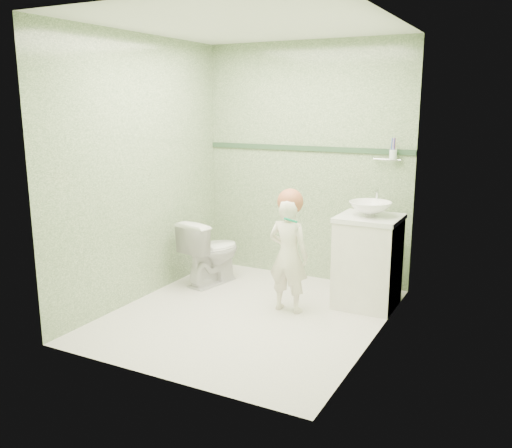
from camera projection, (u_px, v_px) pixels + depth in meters
The scene contains 12 objects.
ground at pixel (248, 315), 4.74m from camera, with size 2.50×2.50×0.00m, color beige.
room_shell at pixel (248, 178), 4.48m from camera, with size 2.50×2.54×2.40m.
trim_stripe at pixel (306, 148), 5.52m from camera, with size 2.20×0.02×0.05m, color #2E4C33.
vanity at pixel (368, 263), 4.88m from camera, with size 0.52×0.50×0.80m, color white.
counter at pixel (370, 218), 4.79m from camera, with size 0.54×0.52×0.04m, color white.
basin at pixel (370, 209), 4.77m from camera, with size 0.37×0.37×0.13m, color white.
faucet at pixel (376, 197), 4.91m from camera, with size 0.03×0.13×0.18m.
cup_holder at pixel (392, 154), 5.07m from camera, with size 0.26×0.07×0.21m.
toilet at pixel (211, 251), 5.51m from camera, with size 0.37×0.65×0.66m, color white.
toddler at pixel (288, 255), 4.74m from camera, with size 0.37×0.24×1.01m, color white.
hair_cap at pixel (290, 202), 4.66m from camera, with size 0.22×0.22×0.22m, color #AB5D3B.
teal_toothbrush at pixel (290, 220), 4.52m from camera, with size 0.11×0.13×0.08m.
Camera 1 is at (2.12, -3.92, 1.80)m, focal length 38.34 mm.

